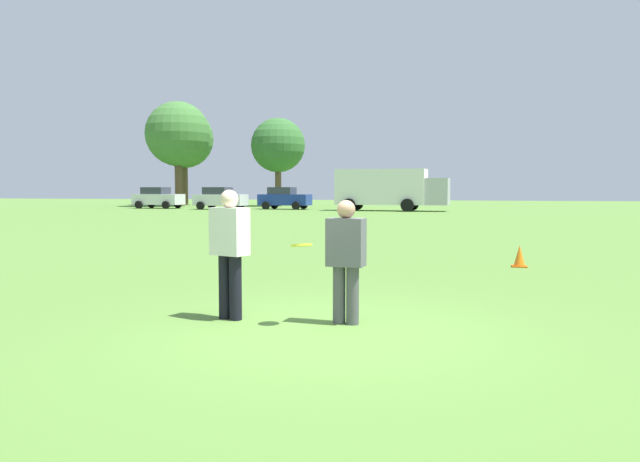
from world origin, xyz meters
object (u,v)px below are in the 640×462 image
frisbee (301,245)px  parked_car_center (284,198)px  parked_car_near_left (158,198)px  box_truck (389,188)px  parked_car_mid_left (220,198)px  player_thrower (230,247)px  traffic_cone (520,256)px  player_defender (346,255)px

frisbee → parked_car_center: bearing=107.2°
parked_car_near_left → box_truck: size_ratio=0.50×
parked_car_mid_left → box_truck: (13.86, 0.07, 0.83)m
player_thrower → parked_car_mid_left: size_ratio=0.40×
parked_car_mid_left → parked_car_center: same height
box_truck → player_thrower: bearing=-86.0°
traffic_cone → player_thrower: bearing=-122.5°
parked_car_near_left → parked_car_mid_left: (6.25, -1.26, 0.00)m
player_thrower → player_defender: player_thrower is taller
traffic_cone → parked_car_center: 37.95m
player_thrower → player_defender: size_ratio=1.08×
player_thrower → box_truck: 39.35m
player_defender → frisbee: (-0.51, -0.25, 0.13)m
player_thrower → traffic_cone: (4.14, 6.48, -0.73)m
player_thrower → traffic_cone: 7.73m
parked_car_near_left → player_thrower: bearing=-60.5°
player_thrower → box_truck: (-2.77, 39.24, 0.80)m
parked_car_center → box_truck: (8.92, -1.73, 0.83)m
frisbee → parked_car_mid_left: 43.11m
traffic_cone → box_truck: (-6.91, 32.76, 1.52)m
player_thrower → parked_car_near_left: (-22.89, 40.43, -0.03)m
frisbee → traffic_cone: size_ratio=0.57×
parked_car_center → player_thrower: bearing=-74.1°
parked_car_near_left → frisbee: bearing=-59.5°
player_defender → traffic_cone: 6.94m
frisbee → box_truck: (-3.79, 39.40, 0.74)m
frisbee → box_truck: size_ratio=0.03×
parked_car_near_left → parked_car_mid_left: bearing=-11.4°
traffic_cone → player_defender: bearing=-112.2°
player_defender → box_truck: box_truck is taller
traffic_cone → box_truck: size_ratio=0.06×
player_defender → parked_car_near_left: (-24.42, 40.35, 0.05)m
parked_car_center → player_defender: bearing=-72.1°
parked_car_mid_left → frisbee: bearing=-65.8°
frisbee → player_thrower: bearing=170.9°
parked_car_center → parked_car_mid_left: bearing=-160.0°
frisbee → parked_car_center: parked_car_center is taller
player_thrower → parked_car_mid_left: bearing=113.0°
player_defender → traffic_cone: (2.61, 6.40, -0.65)m
frisbee → box_truck: bearing=95.5°
player_thrower → box_truck: bearing=94.0°
frisbee → parked_car_mid_left: size_ratio=0.06×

